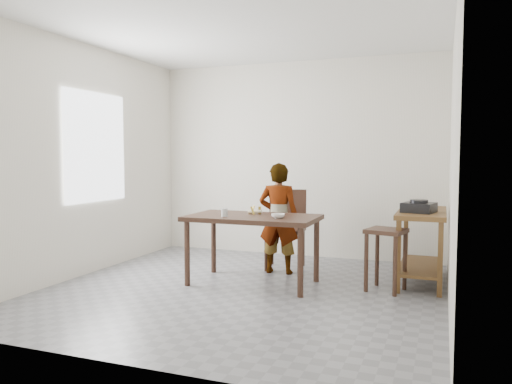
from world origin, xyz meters
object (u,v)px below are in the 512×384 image
at_px(dining_table, 253,250).
at_px(child, 279,218).
at_px(dining_chair, 285,230).
at_px(stool, 386,260).
at_px(prep_counter, 421,247).

distance_m(dining_table, child, 0.65).
relative_size(dining_chair, stool, 1.50).
height_order(prep_counter, dining_chair, dining_chair).
bearing_deg(dining_chair, stool, -34.02).
bearing_deg(dining_chair, prep_counter, -12.93).
bearing_deg(prep_counter, dining_table, -157.85).
xyz_separation_m(child, dining_chair, (-0.00, 0.26, -0.17)).
bearing_deg(stool, prep_counter, 56.01).
bearing_deg(stool, child, 164.29).
xyz_separation_m(dining_table, stool, (1.39, 0.21, -0.05)).
distance_m(prep_counter, stool, 0.59).
bearing_deg(stool, dining_chair, 154.07).
bearing_deg(dining_table, child, 79.25).
height_order(dining_table, child, child).
bearing_deg(dining_chair, child, -98.07).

